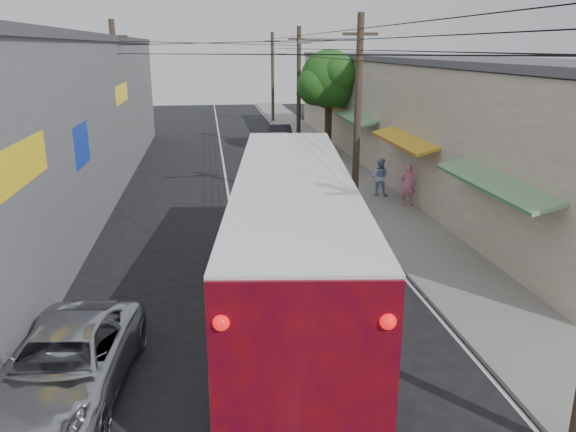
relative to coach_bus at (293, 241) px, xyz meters
name	(u,v)px	position (x,y,z in m)	size (l,w,h in m)	color
ground	(262,409)	(-1.21, -4.11, -1.96)	(120.00, 120.00, 0.00)	black
sidewalk	(345,174)	(5.29, 15.89, -1.90)	(3.00, 80.00, 0.12)	slate
building_right	(414,111)	(9.78, 17.89, 1.19)	(7.09, 40.00, 6.25)	beige
building_left	(39,117)	(-9.71, 13.89, 1.69)	(7.20, 36.00, 7.25)	gray
utility_poles	(283,98)	(1.91, 16.22, 2.17)	(11.80, 45.28, 8.00)	#473828
street_tree	(330,81)	(5.66, 21.91, 2.71)	(4.40, 4.00, 6.60)	#3F2B19
coach_bus	(293,241)	(0.00, 0.00, 0.00)	(4.34, 13.37, 3.79)	white
jeepney	(65,365)	(-5.01, -3.11, -1.26)	(2.32, 5.04, 1.40)	silver
parked_suv	(311,180)	(2.59, 11.39, -1.12)	(2.36, 5.81, 1.69)	#A5A6AE
parked_car_mid	(282,144)	(2.59, 21.89, -1.19)	(1.82, 4.52, 1.54)	#2B2A30
parked_car_far	(281,135)	(3.08, 26.38, -1.27)	(1.46, 4.19, 1.38)	black
pedestrian_near	(408,185)	(6.39, 9.15, -0.93)	(0.67, 0.44, 1.83)	pink
pedestrian_far	(379,177)	(5.69, 10.96, -0.97)	(0.85, 0.66, 1.75)	#9AB3E0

